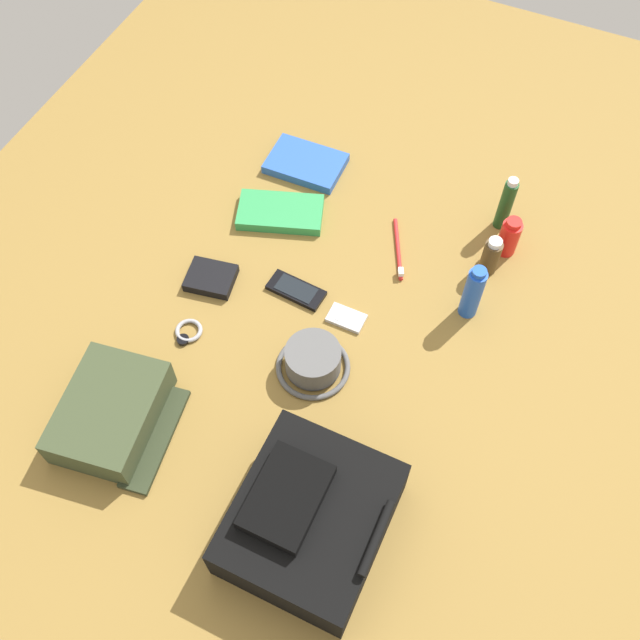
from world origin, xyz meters
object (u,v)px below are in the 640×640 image
(backpack, at_px, (309,518))
(wristwatch, at_px, (188,332))
(toiletry_pouch, at_px, (112,413))
(cologne_bottle, at_px, (491,256))
(bucket_hat, at_px, (313,361))
(shampoo_bottle, at_px, (506,204))
(travel_guidebook, at_px, (280,213))
(sunscreen_spray, at_px, (509,237))
(cell_phone, at_px, (296,290))
(media_player, at_px, (346,318))
(wallet, at_px, (211,278))
(paperback_novel, at_px, (306,164))
(toothbrush, at_px, (398,252))
(deodorant_spray, at_px, (473,292))

(backpack, height_order, wristwatch, backpack)
(toiletry_pouch, height_order, cologne_bottle, cologne_bottle)
(bucket_hat, height_order, shampoo_bottle, shampoo_bottle)
(toiletry_pouch, relative_size, travel_guidebook, 1.16)
(bucket_hat, relative_size, shampoo_bottle, 1.02)
(backpack, bearing_deg, sunscreen_spray, 169.79)
(cell_phone, bearing_deg, media_player, 81.28)
(toiletry_pouch, bearing_deg, wristwatch, 173.39)
(shampoo_bottle, bearing_deg, wallet, -51.79)
(cologne_bottle, bearing_deg, paperback_novel, -102.72)
(travel_guidebook, relative_size, wallet, 2.14)
(wallet, bearing_deg, toothbrush, 114.68)
(deodorant_spray, bearing_deg, travel_guidebook, -98.45)
(cell_phone, bearing_deg, bucket_hat, 35.90)
(media_player, distance_m, wristwatch, 0.36)
(travel_guidebook, bearing_deg, cologne_bottle, 96.21)
(travel_guidebook, bearing_deg, bucket_hat, 35.49)
(deodorant_spray, bearing_deg, media_player, -60.90)
(deodorant_spray, distance_m, media_player, 0.29)
(media_player, relative_size, wristwatch, 1.19)
(sunscreen_spray, distance_m, wallet, 0.71)
(backpack, height_order, toiletry_pouch, backpack)
(sunscreen_spray, height_order, paperback_novel, sunscreen_spray)
(backpack, bearing_deg, cell_phone, -151.73)
(shampoo_bottle, distance_m, deodorant_spray, 0.28)
(backpack, bearing_deg, wallet, -133.38)
(wristwatch, bearing_deg, cologne_bottle, 128.95)
(wristwatch, bearing_deg, cell_phone, 139.66)
(cell_phone, bearing_deg, wristwatch, -40.34)
(shampoo_bottle, distance_m, cell_phone, 0.55)
(bucket_hat, xyz_separation_m, cell_phone, (-0.17, -0.12, -0.02))
(sunscreen_spray, height_order, toothbrush, sunscreen_spray)
(toiletry_pouch, relative_size, cologne_bottle, 2.52)
(bucket_hat, height_order, wallet, bucket_hat)
(toiletry_pouch, xyz_separation_m, bucket_hat, (-0.29, 0.32, -0.01))
(backpack, xyz_separation_m, toothbrush, (-0.69, -0.09, -0.06))
(wristwatch, bearing_deg, media_player, 120.54)
(deodorant_spray, height_order, travel_guidebook, deodorant_spray)
(toiletry_pouch, distance_m, wallet, 0.40)
(sunscreen_spray, height_order, wallet, sunscreen_spray)
(media_player, bearing_deg, shampoo_bottle, 150.22)
(toiletry_pouch, relative_size, sunscreen_spray, 2.51)
(bucket_hat, bearing_deg, wallet, -109.43)
(bucket_hat, height_order, travel_guidebook, bucket_hat)
(sunscreen_spray, relative_size, cell_phone, 0.78)
(sunscreen_spray, distance_m, cologne_bottle, 0.08)
(backpack, xyz_separation_m, cell_phone, (-0.49, -0.26, -0.06))
(toiletry_pouch, relative_size, cell_phone, 1.96)
(shampoo_bottle, xyz_separation_m, cologne_bottle, (0.14, 0.01, -0.03))
(deodorant_spray, xyz_separation_m, toothbrush, (-0.09, -0.20, -0.07))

